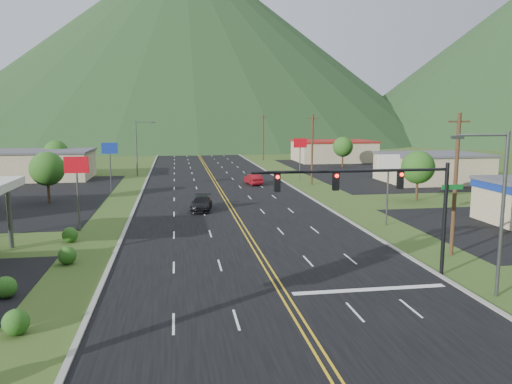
{
  "coord_description": "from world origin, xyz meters",
  "views": [
    {
      "loc": [
        -5.71,
        -13.74,
        9.8
      ],
      "look_at": [
        -0.19,
        20.39,
        4.5
      ],
      "focal_mm": 35.0,
      "sensor_mm": 36.0,
      "label": 1
    }
  ],
  "objects": [
    {
      "name": "traffic_signal",
      "position": [
        6.48,
        14.0,
        5.33
      ],
      "size": [
        13.1,
        0.43,
        7.0
      ],
      "color": "black",
      "rests_on": "ground"
    },
    {
      "name": "streetlight_east",
      "position": [
        11.18,
        10.0,
        5.18
      ],
      "size": [
        3.28,
        0.25,
        9.0
      ],
      "color": "#59595E",
      "rests_on": "ground"
    },
    {
      "name": "streetlight_west",
      "position": [
        -11.68,
        70.0,
        5.18
      ],
      "size": [
        3.28,
        0.25,
        9.0
      ],
      "color": "#59595E",
      "rests_on": "ground"
    },
    {
      "name": "building_west_far",
      "position": [
        -28.0,
        68.0,
        2.26
      ],
      "size": [
        18.4,
        11.4,
        4.5
      ],
      "color": "beige",
      "rests_on": "ground"
    },
    {
      "name": "building_east_mid",
      "position": [
        32.0,
        55.0,
        2.16
      ],
      "size": [
        14.4,
        11.4,
        4.3
      ],
      "color": "beige",
      "rests_on": "ground"
    },
    {
      "name": "building_east_far",
      "position": [
        28.0,
        90.0,
        2.26
      ],
      "size": [
        16.4,
        12.4,
        4.5
      ],
      "color": "beige",
      "rests_on": "ground"
    },
    {
      "name": "pole_sign_west_a",
      "position": [
        -14.0,
        30.0,
        5.05
      ],
      "size": [
        2.0,
        0.18,
        6.4
      ],
      "color": "#59595E",
      "rests_on": "ground"
    },
    {
      "name": "pole_sign_west_b",
      "position": [
        -14.0,
        52.0,
        5.05
      ],
      "size": [
        2.0,
        0.18,
        6.4
      ],
      "color": "#59595E",
      "rests_on": "ground"
    },
    {
      "name": "pole_sign_east_a",
      "position": [
        13.0,
        28.0,
        5.05
      ],
      "size": [
        2.0,
        0.18,
        6.4
      ],
      "color": "#59595E",
      "rests_on": "ground"
    },
    {
      "name": "pole_sign_east_b",
      "position": [
        13.0,
        60.0,
        5.05
      ],
      "size": [
        2.0,
        0.18,
        6.4
      ],
      "color": "#59595E",
      "rests_on": "ground"
    },
    {
      "name": "tree_west_a",
      "position": [
        -20.0,
        45.0,
        3.89
      ],
      "size": [
        3.84,
        3.84,
        5.82
      ],
      "color": "#382314",
      "rests_on": "ground"
    },
    {
      "name": "tree_west_b",
      "position": [
        -25.0,
        72.0,
        3.89
      ],
      "size": [
        3.84,
        3.84,
        5.82
      ],
      "color": "#382314",
      "rests_on": "ground"
    },
    {
      "name": "tree_east_a",
      "position": [
        22.0,
        40.0,
        3.89
      ],
      "size": [
        3.84,
        3.84,
        5.82
      ],
      "color": "#382314",
      "rests_on": "ground"
    },
    {
      "name": "tree_east_b",
      "position": [
        26.0,
        78.0,
        3.89
      ],
      "size": [
        3.84,
        3.84,
        5.82
      ],
      "color": "#382314",
      "rests_on": "ground"
    },
    {
      "name": "utility_pole_a",
      "position": [
        13.5,
        18.0,
        5.13
      ],
      "size": [
        1.6,
        0.28,
        10.0
      ],
      "color": "#382314",
      "rests_on": "ground"
    },
    {
      "name": "utility_pole_b",
      "position": [
        13.5,
        55.0,
        5.13
      ],
      "size": [
        1.6,
        0.28,
        10.0
      ],
      "color": "#382314",
      "rests_on": "ground"
    },
    {
      "name": "utility_pole_c",
      "position": [
        13.5,
        95.0,
        5.13
      ],
      "size": [
        1.6,
        0.28,
        10.0
      ],
      "color": "#382314",
      "rests_on": "ground"
    },
    {
      "name": "utility_pole_d",
      "position": [
        13.5,
        135.0,
        5.13
      ],
      "size": [
        1.6,
        0.28,
        10.0
      ],
      "color": "#382314",
      "rests_on": "ground"
    },
    {
      "name": "mountain_n",
      "position": [
        0.0,
        220.0,
        42.5
      ],
      "size": [
        220.0,
        220.0,
        85.0
      ],
      "primitive_type": "cone",
      "color": "black",
      "rests_on": "ground"
    },
    {
      "name": "car_dark_mid",
      "position": [
        -3.18,
        37.6,
        0.72
      ],
      "size": [
        2.7,
        5.17,
        1.43
      ],
      "primitive_type": "imported",
      "rotation": [
        0.0,
        0.0,
        -0.15
      ],
      "color": "black",
      "rests_on": "ground"
    },
    {
      "name": "car_red_far",
      "position": [
        5.23,
        56.32,
        0.75
      ],
      "size": [
        2.23,
        4.72,
        1.49
      ],
      "primitive_type": "imported",
      "rotation": [
        0.0,
        0.0,
        3.29
      ],
      "color": "maroon",
      "rests_on": "ground"
    }
  ]
}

